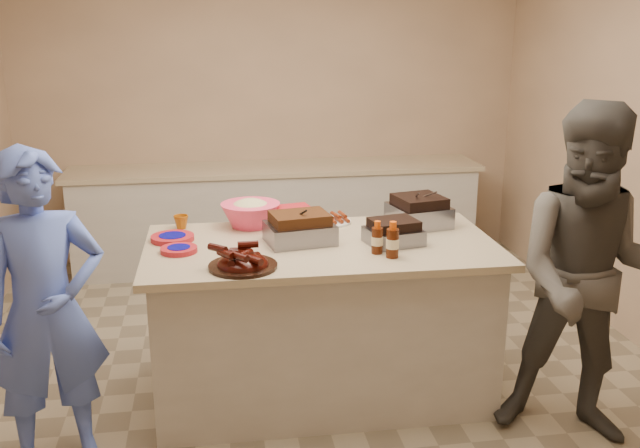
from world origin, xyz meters
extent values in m
cube|color=#47230F|center=(-0.10, -0.11, 0.93)|extent=(0.41, 0.33, 0.11)
cube|color=black|center=(0.42, -0.21, 0.93)|extent=(0.33, 0.30, 0.09)
cube|color=gray|center=(0.67, 0.11, 0.93)|extent=(0.38, 0.38, 0.13)
cylinder|color=silver|center=(0.14, 0.27, 0.93)|extent=(0.33, 0.33, 0.05)
cube|color=yellow|center=(0.70, 0.21, 0.93)|extent=(0.29, 0.22, 0.08)
cylinder|color=#3E1606|center=(0.29, -0.36, 0.93)|extent=(0.06, 0.06, 0.18)
cylinder|color=#3E1606|center=(0.35, -0.44, 0.93)|extent=(0.07, 0.07, 0.20)
cylinder|color=gold|center=(-0.11, -0.10, 0.93)|extent=(0.05, 0.05, 0.13)
imported|color=silver|center=(0.06, 0.11, 0.93)|extent=(0.12, 0.04, 0.12)
cylinder|color=#A61921|center=(-0.81, 0.04, 0.93)|extent=(0.25, 0.25, 0.03)
cylinder|color=#A61921|center=(-0.77, -0.18, 0.93)|extent=(0.20, 0.20, 0.03)
imported|color=#974B09|center=(-0.76, 0.28, 0.93)|extent=(0.09, 0.08, 0.09)
cube|color=#A61921|center=(-0.09, 0.27, 0.93)|extent=(0.25, 0.21, 0.11)
imported|color=#54514B|center=(1.30, -0.80, 0.00)|extent=(1.51, 1.98, 0.67)
camera|label=1|loc=(-0.59, -3.92, 2.16)|focal=40.00mm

